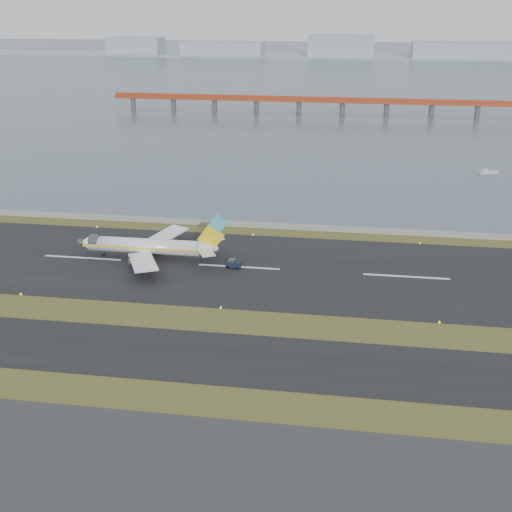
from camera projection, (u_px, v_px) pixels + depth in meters
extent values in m
plane|color=#3C4719|center=(213.00, 325.00, 128.63)|extent=(1000.00, 1000.00, 0.00)
cube|color=black|center=(200.00, 356.00, 117.61)|extent=(1000.00, 18.00, 0.10)
cube|color=black|center=(239.00, 267.00, 156.10)|extent=(1000.00, 45.00, 0.10)
cube|color=gray|center=(257.00, 225.00, 183.42)|extent=(1000.00, 2.50, 1.00)
cube|color=#42515F|center=(324.00, 73.00, 550.12)|extent=(1400.00, 800.00, 1.30)
cube|color=#9E371B|center=(343.00, 101.00, 352.17)|extent=(260.00, 5.00, 1.60)
cube|color=#9E371B|center=(343.00, 98.00, 351.61)|extent=(260.00, 0.40, 1.40)
cylinder|color=#4C4C51|center=(174.00, 105.00, 366.84)|extent=(2.80, 2.80, 7.00)
cylinder|color=#4C4C51|center=(342.00, 110.00, 353.87)|extent=(2.80, 2.80, 7.00)
cube|color=#97A9B2|center=(331.00, 56.00, 696.73)|extent=(1400.00, 80.00, 1.00)
cube|color=#97A9B2|center=(136.00, 46.00, 723.06)|extent=(60.00, 35.00, 18.00)
cube|color=#97A9B2|center=(223.00, 48.00, 710.30)|extent=(90.00, 35.00, 14.00)
cube|color=#97A9B2|center=(341.00, 46.00, 691.23)|extent=(70.00, 35.00, 22.00)
cube|color=#97A9B2|center=(465.00, 50.00, 674.80)|extent=(110.00, 35.00, 16.00)
cylinder|color=white|center=(145.00, 246.00, 159.80)|extent=(28.00, 3.80, 3.80)
cone|color=white|center=(85.00, 243.00, 161.91)|extent=(3.20, 3.80, 3.80)
cone|color=white|center=(208.00, 248.00, 157.50)|extent=(5.00, 3.80, 3.80)
cube|color=yellow|center=(142.00, 249.00, 158.04)|extent=(31.00, 0.06, 0.45)
cube|color=yellow|center=(147.00, 243.00, 161.56)|extent=(31.00, 0.06, 0.45)
cube|color=white|center=(143.00, 262.00, 151.98)|extent=(11.31, 15.89, 1.66)
cube|color=white|center=(163.00, 237.00, 167.56)|extent=(11.31, 15.89, 1.66)
cylinder|color=#3E3E43|center=(140.00, 262.00, 154.95)|extent=(4.20, 2.10, 2.10)
cylinder|color=#3E3E43|center=(154.00, 244.00, 165.95)|extent=(4.20, 2.10, 2.10)
cube|color=yellow|center=(211.00, 237.00, 156.30)|extent=(6.80, 0.35, 6.85)
cube|color=#4BB8D6|center=(218.00, 223.00, 154.65)|extent=(4.85, 0.37, 4.90)
cube|color=white|center=(206.00, 252.00, 153.79)|extent=(5.64, 6.80, 0.22)
cube|color=white|center=(213.00, 241.00, 160.75)|extent=(5.64, 6.80, 0.22)
cylinder|color=black|center=(104.00, 255.00, 162.44)|extent=(0.80, 0.28, 0.80)
cylinder|color=black|center=(148.00, 261.00, 158.15)|extent=(1.00, 0.38, 1.00)
cylinder|color=black|center=(154.00, 253.00, 163.28)|extent=(1.00, 0.38, 1.00)
cube|color=#121A33|center=(234.00, 264.00, 155.36)|extent=(3.78, 2.55, 1.31)
cube|color=#3E3E43|center=(232.00, 261.00, 155.16)|extent=(1.79, 1.88, 0.76)
cylinder|color=black|center=(228.00, 267.00, 155.18)|extent=(0.81, 0.46, 0.76)
cylinder|color=black|center=(230.00, 265.00, 156.70)|extent=(0.81, 0.46, 0.76)
cylinder|color=black|center=(237.00, 268.00, 154.46)|extent=(0.81, 0.46, 0.76)
cylinder|color=black|center=(240.00, 266.00, 155.99)|extent=(0.81, 0.46, 0.76)
cube|color=silver|center=(488.00, 172.00, 238.06)|extent=(7.62, 4.48, 0.93)
cube|color=silver|center=(485.00, 170.00, 237.49)|extent=(2.50, 2.24, 0.93)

